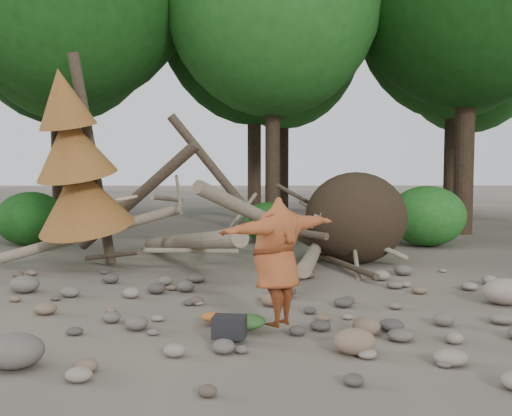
{
  "coord_description": "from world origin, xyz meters",
  "views": [
    {
      "loc": [
        0.29,
        -7.93,
        2.06
      ],
      "look_at": [
        0.41,
        1.5,
        1.4
      ],
      "focal_mm": 40.0,
      "sensor_mm": 36.0,
      "label": 1
    }
  ],
  "objects": [
    {
      "name": "ground",
      "position": [
        0.0,
        0.0,
        0.0
      ],
      "size": [
        120.0,
        120.0,
        0.0
      ],
      "primitive_type": "plane",
      "color": "#514C44",
      "rests_on": "ground"
    },
    {
      "name": "deadfall_pile",
      "position": [
        2.02,
        4.24,
        0.95
      ],
      "size": [
        8.55,
        5.24,
        3.3
      ],
      "color": "#332619",
      "rests_on": "ground"
    },
    {
      "name": "dead_conifer",
      "position": [
        -3.12,
        3.37,
        2.11
      ],
      "size": [
        2.06,
        2.16,
        4.35
      ],
      "color": "#4C3F30",
      "rests_on": "ground"
    },
    {
      "name": "bush_left",
      "position": [
        -5.5,
        7.2,
        0.72
      ],
      "size": [
        1.8,
        1.8,
        1.44
      ],
      "primitive_type": "ellipsoid",
      "color": "#164A13",
      "rests_on": "ground"
    },
    {
      "name": "bush_mid",
      "position": [
        0.8,
        7.8,
        0.56
      ],
      "size": [
        1.4,
        1.4,
        1.12
      ],
      "primitive_type": "ellipsoid",
      "color": "#1E5E1B",
      "rests_on": "ground"
    },
    {
      "name": "bush_right",
      "position": [
        5.0,
        7.0,
        0.8
      ],
      "size": [
        2.0,
        2.0,
        1.6
      ],
      "primitive_type": "ellipsoid",
      "color": "#267022",
      "rests_on": "ground"
    },
    {
      "name": "frisbee_thrower",
      "position": [
        0.64,
        -0.85,
        0.89
      ],
      "size": [
        2.89,
        1.77,
        1.66
      ],
      "color": "#9F4B24",
      "rests_on": "ground"
    },
    {
      "name": "backpack",
      "position": [
        0.06,
        -1.31,
        0.13
      ],
      "size": [
        0.42,
        0.32,
        0.26
      ],
      "primitive_type": "cube",
      "rotation": [
        0.0,
        0.0,
        -0.16
      ],
      "color": "black",
      "rests_on": "ground"
    },
    {
      "name": "cloth_green",
      "position": [
        0.25,
        -0.92,
        0.09
      ],
      "size": [
        0.5,
        0.41,
        0.19
      ],
      "primitive_type": "ellipsoid",
      "color": "#2D5E25",
      "rests_on": "ground"
    },
    {
      "name": "cloth_orange",
      "position": [
        -0.17,
        -0.56,
        0.06
      ],
      "size": [
        0.33,
        0.27,
        0.12
      ],
      "primitive_type": "ellipsoid",
      "color": "#B2531E",
      "rests_on": "ground"
    },
    {
      "name": "boulder_front_left",
      "position": [
        -2.13,
        -2.15,
        0.18
      ],
      "size": [
        0.6,
        0.54,
        0.36
      ],
      "primitive_type": "ellipsoid",
      "color": "#625951",
      "rests_on": "ground"
    },
    {
      "name": "boulder_front_right",
      "position": [
        1.46,
        -1.75,
        0.14
      ],
      "size": [
        0.47,
        0.43,
        0.28
      ],
      "primitive_type": "ellipsoid",
      "color": "#826651",
      "rests_on": "ground"
    },
    {
      "name": "boulder_mid_right",
      "position": [
        4.16,
        0.52,
        0.2
      ],
      "size": [
        0.66,
        0.6,
        0.4
      ],
      "primitive_type": "ellipsoid",
      "color": "gray",
      "rests_on": "ground"
    },
    {
      "name": "boulder_mid_left",
      "position": [
        -3.43,
        1.44,
        0.14
      ],
      "size": [
        0.47,
        0.43,
        0.28
      ],
      "primitive_type": "ellipsoid",
      "color": "#665E56",
      "rests_on": "ground"
    }
  ]
}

